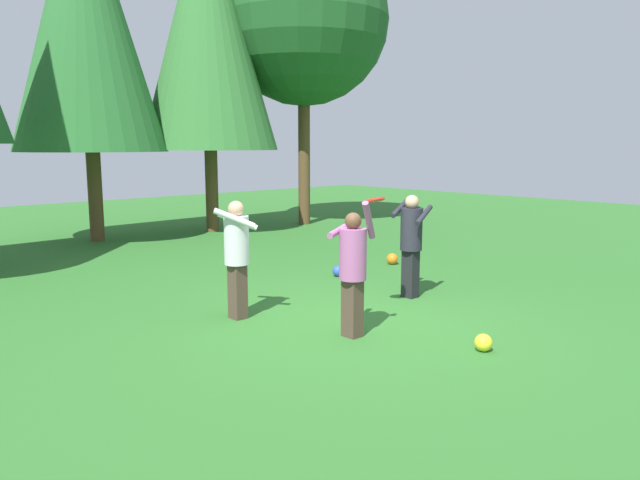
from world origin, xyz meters
TOP-DOWN VIEW (x-y plane):
  - ground_plane at (0.00, 0.00)m, footprint 40.00×40.00m
  - person_thrower at (-0.41, -0.30)m, footprint 0.62×0.63m
  - person_catcher at (1.67, 0.46)m, footprint 0.66×0.61m
  - person_bystander at (-1.00, 1.34)m, footprint 0.73×0.73m
  - frisbee at (0.42, 0.10)m, footprint 0.30×0.30m
  - ball_yellow at (0.31, -1.73)m, footprint 0.21×0.21m
  - ball_blue at (1.90, 2.31)m, footprint 0.21×0.21m
  - ball_orange at (3.49, 2.37)m, footprint 0.23×0.23m
  - tree_center at (0.40, 9.36)m, footprint 3.62×3.62m
  - tree_right at (3.45, 8.85)m, footprint 3.67×3.67m
  - tree_far_right at (6.36, 8.30)m, footprint 4.93×4.93m

SIDE VIEW (x-z plane):
  - ground_plane at x=0.00m, z-range 0.00..0.00m
  - ball_yellow at x=0.31m, z-range 0.00..0.21m
  - ball_blue at x=1.90m, z-range 0.00..0.21m
  - ball_orange at x=3.49m, z-range 0.00..0.23m
  - person_thrower at x=-0.41m, z-range 0.07..1.79m
  - person_catcher at x=1.67m, z-range 0.15..1.77m
  - person_bystander at x=-1.00m, z-range 0.15..1.79m
  - frisbee at x=0.42m, z-range 1.59..1.69m
  - tree_center at x=0.40m, z-range 1.09..9.74m
  - tree_right at x=3.45m, z-range 1.10..9.86m
  - tree_far_right at x=6.36m, z-range 1.73..10.17m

